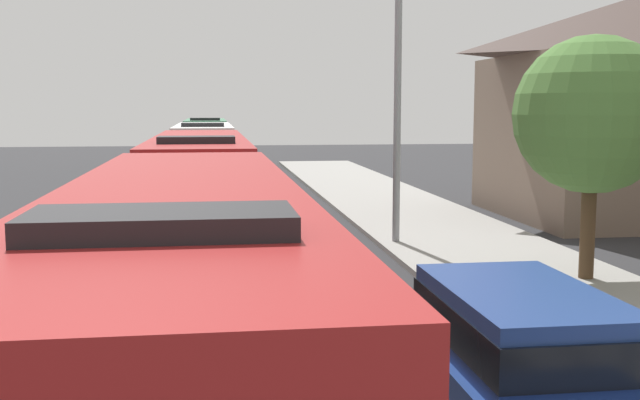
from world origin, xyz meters
name	(u,v)px	position (x,y,z in m)	size (l,w,h in m)	color
bus_lead	(184,304)	(-1.30, 11.14, 1.69)	(2.58, 11.50, 3.21)	maroon
bus_second_in_line	(200,186)	(-1.30, 24.21, 1.69)	(2.58, 12.43, 3.21)	maroon
bus_middle	(204,154)	(-1.30, 38.51, 1.69)	(2.58, 11.54, 3.21)	silver
bus_fourth_in_line	(206,141)	(-1.30, 52.35, 1.69)	(2.58, 10.81, 3.21)	#33724C
white_suv	(523,367)	(2.40, 10.40, 1.03)	(1.86, 5.08, 1.90)	navy
streetlamp_mid	(398,54)	(4.10, 23.28, 5.31)	(6.27, 0.28, 8.41)	gray
roadside_tree	(593,115)	(7.13, 18.17, 3.70)	(3.40, 3.40, 5.27)	#4C3823
house_distant_gabled	(633,106)	(13.68, 27.85, 3.91)	(9.18, 8.53, 7.67)	#7A6656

